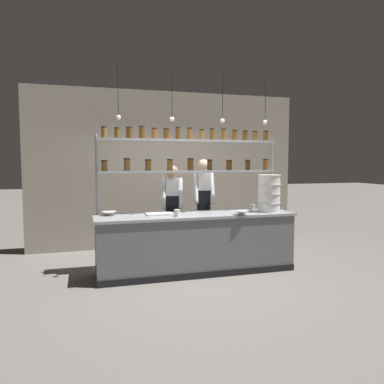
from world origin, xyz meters
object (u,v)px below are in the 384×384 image
at_px(spice_shelf_unit, 189,157).
at_px(serving_cup_front, 177,213).
at_px(serving_cup_by_board, 253,207).
at_px(prep_bowl_near_left, 109,213).
at_px(prep_bowl_center_front, 241,213).
at_px(chef_left, 172,207).
at_px(chef_center, 204,201).
at_px(cutting_board, 159,214).
at_px(container_stack, 269,193).

xyz_separation_m(spice_shelf_unit, serving_cup_front, (-0.35, -0.55, -0.84)).
bearing_deg(serving_cup_by_board, prep_bowl_near_left, -178.92).
height_order(prep_bowl_near_left, prep_bowl_center_front, prep_bowl_center_front).
bearing_deg(serving_cup_front, prep_bowl_center_front, -5.56).
height_order(spice_shelf_unit, chef_left, spice_shelf_unit).
distance_m(chef_center, prep_bowl_center_front, 1.11).
bearing_deg(prep_bowl_center_front, serving_cup_by_board, 50.73).
xyz_separation_m(cutting_board, prep_bowl_center_front, (1.20, -0.38, 0.02)).
bearing_deg(prep_bowl_near_left, chef_left, 24.13).
distance_m(chef_left, chef_center, 0.60).
xyz_separation_m(spice_shelf_unit, container_stack, (1.23, -0.41, -0.59)).
height_order(chef_center, cutting_board, chef_center).
xyz_separation_m(container_stack, serving_cup_by_board, (-0.13, 0.33, -0.26)).
height_order(prep_bowl_near_left, serving_cup_by_board, serving_cup_by_board).
relative_size(chef_left, chef_center, 0.94).
bearing_deg(prep_bowl_center_front, cutting_board, 162.63).
height_order(container_stack, cutting_board, container_stack).
distance_m(prep_bowl_center_front, serving_cup_front, 0.99).
xyz_separation_m(prep_bowl_near_left, serving_cup_by_board, (2.40, 0.05, 0.01)).
xyz_separation_m(prep_bowl_near_left, prep_bowl_center_front, (1.94, -0.52, 0.00)).
bearing_deg(cutting_board, serving_cup_front, -53.01).
height_order(spice_shelf_unit, prep_bowl_center_front, spice_shelf_unit).
distance_m(serving_cup_front, serving_cup_by_board, 1.52).
relative_size(chef_center, serving_cup_front, 16.34).
xyz_separation_m(chef_left, serving_cup_by_board, (1.30, -0.45, 0.00)).
relative_size(spice_shelf_unit, serving_cup_front, 27.63).
bearing_deg(container_stack, cutting_board, 175.66).
bearing_deg(chef_left, prep_bowl_center_front, -37.57).
xyz_separation_m(container_stack, prep_bowl_center_front, (-0.59, -0.24, -0.27)).
distance_m(spice_shelf_unit, chef_left, 0.95).
xyz_separation_m(chef_center, cutting_board, (-0.95, -0.70, -0.10)).
distance_m(prep_bowl_near_left, serving_cup_front, 1.04).
xyz_separation_m(container_stack, serving_cup_front, (-1.58, -0.14, -0.25)).
distance_m(chef_center, container_stack, 1.20).
relative_size(prep_bowl_near_left, serving_cup_front, 2.06).
bearing_deg(chef_left, chef_center, 19.23).
relative_size(chef_left, cutting_board, 4.17).
relative_size(chef_center, serving_cup_by_board, 20.30).
xyz_separation_m(spice_shelf_unit, prep_bowl_near_left, (-1.30, -0.13, -0.86)).
distance_m(container_stack, serving_cup_front, 1.61).
height_order(chef_center, prep_bowl_center_front, chef_center).
relative_size(chef_center, container_stack, 2.95).
height_order(chef_left, serving_cup_by_board, chef_left).
bearing_deg(cutting_board, spice_shelf_unit, 25.59).
bearing_deg(prep_bowl_center_front, serving_cup_front, 174.44).
relative_size(chef_center, prep_bowl_near_left, 7.92).
xyz_separation_m(chef_center, prep_bowl_near_left, (-1.69, -0.56, -0.08)).
relative_size(spice_shelf_unit, serving_cup_by_board, 34.31).
relative_size(spice_shelf_unit, prep_bowl_near_left, 13.38).
distance_m(spice_shelf_unit, serving_cup_by_board, 1.39).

